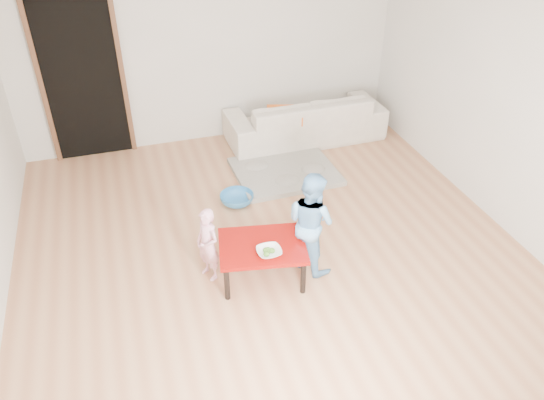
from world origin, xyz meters
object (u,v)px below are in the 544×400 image
sofa (305,118)px  child_blue (311,222)px  basin (237,199)px  child_pink (208,245)px  bowl (269,252)px  red_table (262,261)px

sofa → child_blue: 2.67m
basin → sofa: bearing=44.7°
child_pink → child_blue: child_blue is taller
child_pink → child_blue: size_ratio=0.72×
bowl → sofa: bearing=63.5°
sofa → red_table: size_ratio=2.69×
bowl → basin: (0.05, 1.43, -0.36)m
red_table → child_pink: bearing=160.2°
red_table → child_blue: child_blue is taller
child_blue → basin: bearing=-8.5°
bowl → child_pink: (-0.49, 0.32, -0.05)m
red_table → child_blue: (0.49, 0.04, 0.32)m
child_pink → basin: 1.27m
bowl → child_pink: 0.59m
sofa → basin: size_ratio=5.52×
basin → child_blue: bearing=-71.4°
sofa → bowl: size_ratio=9.62×
child_blue → sofa: bearing=-46.4°
bowl → basin: 1.48m
child_pink → child_blue: (0.96, -0.13, 0.14)m
sofa → red_table: sofa is taller
red_table → sofa: bearing=61.8°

